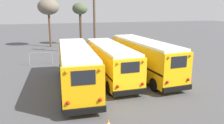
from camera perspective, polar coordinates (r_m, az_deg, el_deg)
ground_plane at (r=19.10m, az=0.21°, el=-5.04°), size 160.00×160.00×0.00m
school_bus_0 at (r=17.15m, az=-9.36°, el=-1.13°), size 3.02×10.62×3.32m
school_bus_1 at (r=19.35m, az=-0.46°, el=0.37°), size 2.57×9.85×3.07m
school_bus_2 at (r=20.39m, az=8.35°, el=1.32°), size 2.98×10.56×3.34m
utility_pole at (r=29.60m, az=-4.61°, el=11.24°), size 1.80×0.32×9.50m
bare_tree_0 at (r=37.79m, az=-8.35°, el=13.30°), size 2.56×2.56×7.13m
bare_tree_1 at (r=37.26m, az=-16.29°, el=13.56°), size 3.37×3.37×7.72m
fence_line at (r=26.15m, az=-4.82°, el=2.29°), size 14.53×0.06×1.42m
traffic_cone at (r=11.95m, az=-1.05°, el=-15.75°), size 0.36×0.36×0.54m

